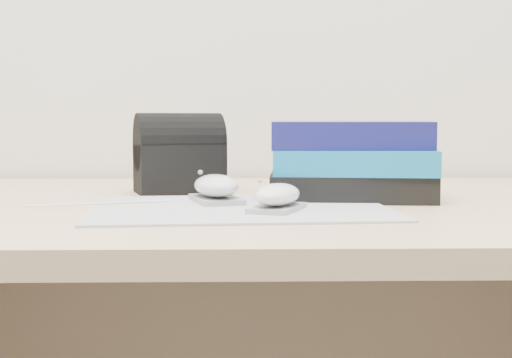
{
  "coord_description": "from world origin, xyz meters",
  "views": [
    {
      "loc": [
        -0.09,
        0.54,
        0.85
      ],
      "look_at": [
        -0.07,
        1.47,
        0.77
      ],
      "focal_mm": 50.0,
      "sensor_mm": 36.0,
      "label": 1
    }
  ],
  "objects_px": {
    "mouse_rear": "(216,188)",
    "mouse_front": "(277,197)",
    "pouch": "(179,154)",
    "book_stack": "(350,160)",
    "desk": "(296,342)"
  },
  "relations": [
    {
      "from": "mouse_front",
      "to": "book_stack",
      "type": "relative_size",
      "value": 0.42
    },
    {
      "from": "book_stack",
      "to": "pouch",
      "type": "distance_m",
      "value": 0.28
    },
    {
      "from": "mouse_rear",
      "to": "book_stack",
      "type": "height_order",
      "value": "book_stack"
    },
    {
      "from": "desk",
      "to": "mouse_rear",
      "type": "xyz_separation_m",
      "value": [
        -0.12,
        -0.11,
        0.26
      ]
    },
    {
      "from": "mouse_rear",
      "to": "book_stack",
      "type": "distance_m",
      "value": 0.21
    },
    {
      "from": "desk",
      "to": "mouse_front",
      "type": "distance_m",
      "value": 0.33
    },
    {
      "from": "mouse_front",
      "to": "pouch",
      "type": "relative_size",
      "value": 0.68
    },
    {
      "from": "desk",
      "to": "book_stack",
      "type": "xyz_separation_m",
      "value": [
        0.08,
        -0.04,
        0.29
      ]
    },
    {
      "from": "desk",
      "to": "pouch",
      "type": "height_order",
      "value": "pouch"
    },
    {
      "from": "book_stack",
      "to": "desk",
      "type": "bearing_deg",
      "value": 153.24
    },
    {
      "from": "desk",
      "to": "pouch",
      "type": "distance_m",
      "value": 0.35
    },
    {
      "from": "mouse_rear",
      "to": "mouse_front",
      "type": "xyz_separation_m",
      "value": [
        0.08,
        -0.1,
        -0.0
      ]
    },
    {
      "from": "desk",
      "to": "mouse_rear",
      "type": "height_order",
      "value": "mouse_rear"
    },
    {
      "from": "book_stack",
      "to": "pouch",
      "type": "xyz_separation_m",
      "value": [
        -0.26,
        0.09,
        0.01
      ]
    },
    {
      "from": "book_stack",
      "to": "pouch",
      "type": "bearing_deg",
      "value": 161.53
    }
  ]
}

